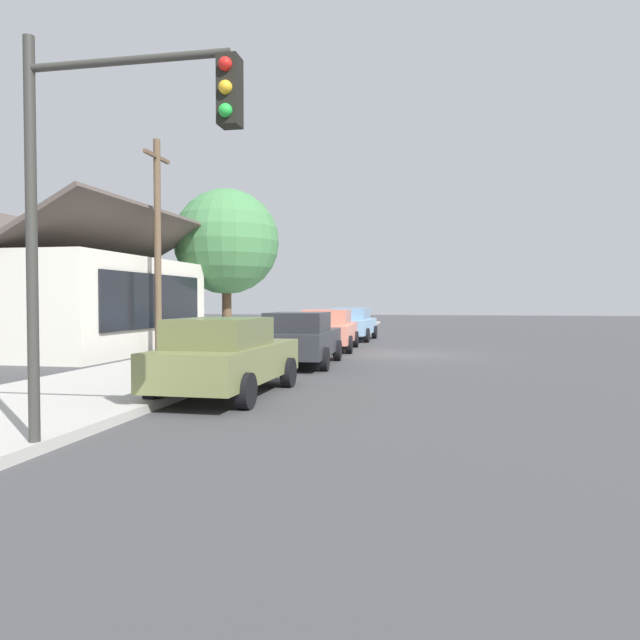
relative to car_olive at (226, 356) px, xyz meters
The scene contains 11 objects.
ground_plane 10.63m from the car_olive, 15.41° to the right, with size 120.00×120.00×0.00m, color #424244.
sidewalk_curb 10.62m from the car_olive, 15.24° to the left, with size 60.00×4.20×0.16m, color #B2AFA8.
car_olive is the anchor object (origin of this frame).
car_charcoal 6.00m from the car_olive, ahead, with size 4.81×2.21×1.59m.
car_coral 11.62m from the car_olive, ahead, with size 5.00×2.30×1.59m.
car_skyblue 17.64m from the car_olive, ahead, with size 4.86×2.03×1.59m.
storefront_building 12.90m from the car_olive, 45.47° to the left, with size 10.05×6.69×5.33m.
shade_tree 16.89m from the car_olive, 19.74° to the left, with size 4.90×4.90×7.14m.
traffic_light_main 5.57m from the car_olive, behind, with size 0.37×2.79×5.20m.
utility_pole_wooden 10.15m from the car_olive, 33.85° to the left, with size 1.80×0.24×7.50m.
fire_hydrant_red 8.32m from the car_olive, ahead, with size 0.22×0.22×0.71m.
Camera 1 is at (-21.85, -1.38, 1.94)m, focal length 34.14 mm.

